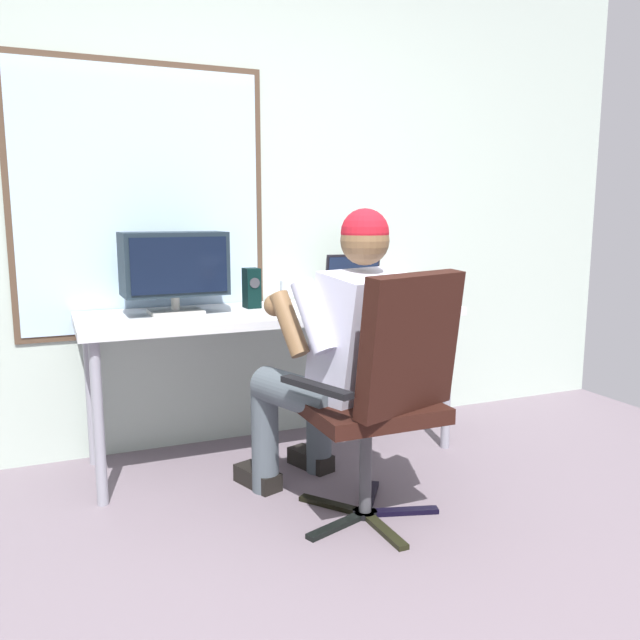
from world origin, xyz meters
name	(u,v)px	position (x,y,z in m)	size (l,w,h in m)	color
wall_rear	(216,183)	(-0.02, 2.08, 1.37)	(5.10, 0.08, 2.75)	#B0C0B4
desk	(274,322)	(0.16, 1.72, 0.69)	(1.84, 0.62, 0.75)	gray
office_chair	(387,383)	(0.31, 0.84, 0.58)	(0.67, 0.61, 1.01)	black
person_seated	(340,353)	(0.24, 1.10, 0.65)	(0.66, 0.86, 1.24)	#475058
crt_monitor	(174,265)	(-0.31, 1.76, 0.98)	(0.48, 0.25, 0.38)	beige
laptop	(358,290)	(0.66, 1.79, 0.82)	(0.33, 0.33, 0.25)	black
wine_glass	(288,290)	(0.21, 1.63, 0.85)	(0.08, 0.08, 0.15)	silver
desk_speaker	(252,288)	(0.08, 1.81, 0.85)	(0.08, 0.10, 0.20)	black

